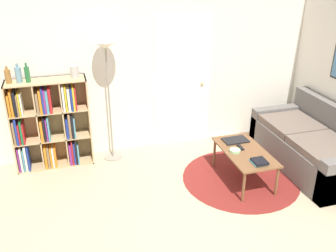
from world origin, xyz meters
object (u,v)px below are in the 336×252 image
bookshelf (48,125)px  floor_lamp (106,59)px  coffee_table (245,154)px  bottle_middle (18,75)px  vase_on_shelf (74,72)px  bottle_right (27,74)px  laptop (235,140)px  couch (314,146)px  bottle_left (8,76)px  bowl (235,151)px

bookshelf → floor_lamp: 1.22m
coffee_table → bottle_middle: bottle_middle is taller
floor_lamp → vase_on_shelf: 0.46m
bookshelf → bottle_right: (-0.16, -0.02, 0.74)m
laptop → couch: bearing=-11.1°
bottle_right → vase_on_shelf: size_ratio=1.57×
bookshelf → bottle_right: bearing=-171.6°
bottle_left → bottle_right: size_ratio=0.88×
floor_lamp → bottle_middle: size_ratio=6.95×
coffee_table → vase_on_shelf: 2.50m
couch → bottle_left: (-3.98, 1.05, 1.06)m
bottle_left → couch: bearing=-14.9°
bookshelf → vase_on_shelf: (0.43, 0.00, 0.72)m
floor_lamp → bowl: floor_lamp is taller
couch → vase_on_shelf: size_ratio=11.37×
bottle_right → coffee_table: bearing=-23.1°
floor_lamp → vase_on_shelf: bearing=174.6°
floor_lamp → bottle_left: bearing=178.3°
bowl → bottle_left: bearing=157.5°
bottle_middle → coffee_table: bearing=-22.5°
couch → floor_lamp: bearing=159.5°
couch → bottle_right: bearing=164.6°
bottle_left → bottle_middle: bearing=-3.5°
bookshelf → laptop: bearing=-18.8°
bottle_right → laptop: bearing=-17.2°
bookshelf → floor_lamp: floor_lamp is taller
bookshelf → bottle_middle: (-0.27, -0.01, 0.74)m
bowl → bottle_middle: 2.95m
vase_on_shelf → coffee_table: bearing=-29.4°
couch → vase_on_shelf: vase_on_shelf is taller
floor_lamp → bowl: bearing=-36.8°
floor_lamp → laptop: 2.07m
bookshelf → couch: bearing=-16.5°
bookshelf → bottle_left: (-0.40, -0.00, 0.73)m
bowl → bottle_left: bottle_left is taller
coffee_table → bowl: size_ratio=7.00×
bookshelf → bottle_left: size_ratio=5.66×
couch → vase_on_shelf: (-3.15, 1.06, 1.05)m
bottle_right → floor_lamp: bearing=-0.8°
laptop → bottle_middle: (-2.72, 0.83, 0.92)m
bookshelf → bottle_left: bearing=-179.8°
bookshelf → bottle_left: bottle_left is taller
bookshelf → vase_on_shelf: size_ratio=7.83×
bottle_right → bottle_left: bearing=174.5°
bowl → vase_on_shelf: bearing=149.1°
floor_lamp → bottle_middle: bearing=178.5°
coffee_table → bottle_middle: bearing=157.5°
bookshelf → floor_lamp: (0.85, -0.04, 0.87)m
bowl → bottle_left: size_ratio=0.63×
floor_lamp → bottle_left: size_ratio=7.78×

